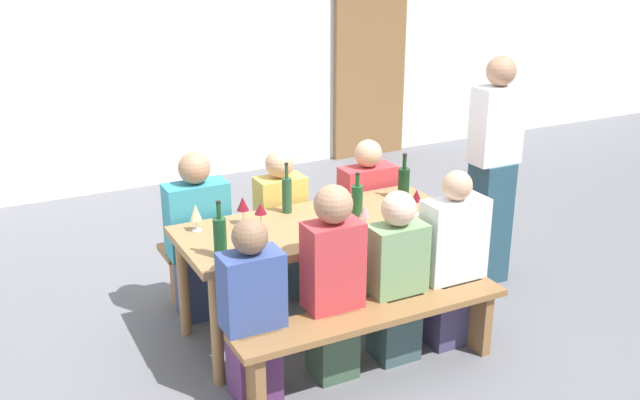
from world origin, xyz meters
TOP-DOWN VIEW (x-y plane):
  - ground_plane at (0.00, 0.00)m, footprint 24.00×24.00m
  - back_wall at (0.00, 3.49)m, footprint 14.00×0.20m
  - wooden_door at (2.35, 3.35)m, footprint 0.90×0.06m
  - tasting_table at (0.00, 0.00)m, footprint 1.81×0.76m
  - bench_near at (0.00, -0.68)m, footprint 1.71×0.30m
  - bench_far at (0.00, 0.68)m, footprint 1.71×0.30m
  - wine_bottle_0 at (0.72, 0.14)m, footprint 0.08×0.08m
  - wine_bottle_1 at (-0.11, 0.26)m, footprint 0.06×0.06m
  - wine_bottle_2 at (0.26, -0.02)m, footprint 0.07×0.07m
  - wine_bottle_3 at (-0.74, -0.21)m, footprint 0.08×0.08m
  - wine_glass_0 at (-0.44, 0.19)m, footprint 0.08×0.08m
  - wine_glass_1 at (0.18, -0.24)m, footprint 0.07×0.07m
  - wine_glass_2 at (-0.74, 0.22)m, footprint 0.07×0.07m
  - wine_glass_3 at (-0.37, 0.08)m, footprint 0.08×0.08m
  - wine_glass_4 at (0.62, -0.16)m, footprint 0.07×0.07m
  - seated_guest_near_0 at (-0.68, -0.53)m, footprint 0.34×0.24m
  - seated_guest_near_1 at (-0.19, -0.53)m, footprint 0.33×0.24m
  - seated_guest_near_2 at (0.24, -0.53)m, footprint 0.34×0.24m
  - seated_guest_near_3 at (0.65, -0.53)m, footprint 0.40×0.24m
  - seated_guest_far_0 at (-0.64, 0.53)m, footprint 0.41×0.24m
  - seated_guest_far_1 at (-0.04, 0.53)m, footprint 0.34×0.24m
  - seated_guest_far_2 at (0.66, 0.53)m, footprint 0.41×0.24m
  - standing_host at (1.45, 0.08)m, footprint 0.35×0.24m

SIDE VIEW (x-z plane):
  - ground_plane at x=0.00m, z-range 0.00..0.00m
  - bench_near at x=0.00m, z-range 0.12..0.57m
  - bench_far at x=0.00m, z-range 0.12..0.57m
  - seated_guest_far_2 at x=0.66m, z-range -0.03..1.05m
  - seated_guest_near_0 at x=-0.68m, z-range -0.02..1.06m
  - seated_guest_near_2 at x=0.24m, z-range -0.02..1.06m
  - seated_guest_far_1 at x=-0.04m, z-range -0.02..1.08m
  - seated_guest_near_3 at x=0.65m, z-range -0.04..1.11m
  - seated_guest_far_0 at x=-0.64m, z-range -0.03..1.13m
  - seated_guest_near_1 at x=-0.19m, z-range -0.01..1.18m
  - tasting_table at x=0.00m, z-range 0.29..1.04m
  - standing_host at x=1.45m, z-range -0.01..1.67m
  - wine_bottle_2 at x=0.26m, z-range 0.71..1.01m
  - wine_bottle_0 at x=0.72m, z-range 0.71..1.03m
  - wine_glass_2 at x=-0.74m, z-range 0.78..0.95m
  - wine_glass_1 at x=0.18m, z-range 0.79..0.95m
  - wine_glass_3 at x=-0.37m, z-range 0.79..0.95m
  - wine_bottle_3 at x=-0.74m, z-range 0.71..1.04m
  - wine_glass_4 at x=0.62m, z-range 0.79..0.96m
  - wine_bottle_1 at x=-0.11m, z-range 0.71..1.05m
  - wine_glass_0 at x=-0.44m, z-range 0.79..0.97m
  - wooden_door at x=2.35m, z-range 0.00..2.10m
  - back_wall at x=0.00m, z-range 0.00..3.20m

